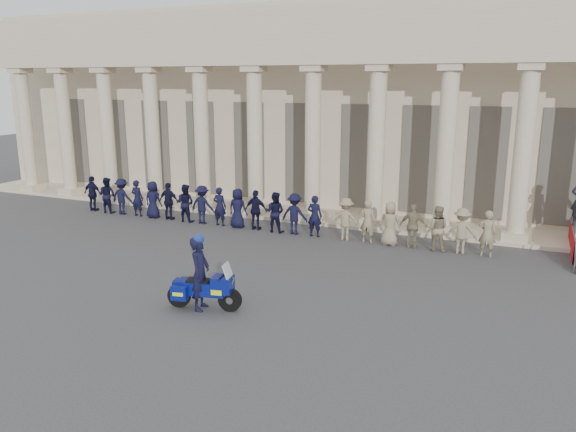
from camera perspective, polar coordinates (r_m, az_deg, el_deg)
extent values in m
plane|color=#3B3B3D|center=(15.77, -3.70, -7.70)|extent=(90.00, 90.00, 0.00)
cube|color=#C3B192|center=(28.86, 10.13, 11.02)|extent=(40.00, 10.00, 9.00)
cube|color=#C3B192|center=(23.55, 6.11, -0.32)|extent=(40.00, 2.60, 0.15)
cube|color=#C3B192|center=(22.12, 5.91, 16.33)|extent=(35.80, 1.00, 1.00)
cube|color=#C3B192|center=(22.20, 5.99, 19.17)|extent=(35.80, 1.00, 1.20)
cube|color=#C3B192|center=(32.13, -24.49, 2.70)|extent=(0.90, 0.90, 0.30)
cylinder|color=#C3B192|center=(31.76, -25.02, 7.92)|extent=(0.64, 0.64, 5.60)
cube|color=#C3B192|center=(31.67, -25.56, 13.17)|extent=(0.85, 0.85, 0.24)
cube|color=#C3B192|center=(30.27, -21.17, 2.40)|extent=(0.90, 0.90, 0.30)
cylinder|color=#C3B192|center=(29.88, -21.66, 7.95)|extent=(0.64, 0.64, 5.60)
cube|color=#C3B192|center=(29.78, -22.17, 13.54)|extent=(0.85, 0.85, 0.24)
cube|color=#C3B192|center=(28.52, -17.44, 2.05)|extent=(0.90, 0.90, 0.30)
cylinder|color=#C3B192|center=(28.10, -17.87, 7.95)|extent=(0.64, 0.64, 5.60)
cube|color=#C3B192|center=(27.99, -18.31, 13.90)|extent=(0.85, 0.85, 0.24)
cube|color=#C3B192|center=(26.91, -13.23, 1.65)|extent=(0.90, 0.90, 0.30)
cylinder|color=#C3B192|center=(26.47, -13.58, 7.91)|extent=(0.64, 0.64, 5.60)
cube|color=#C3B192|center=(26.35, -13.95, 14.23)|extent=(0.85, 0.85, 0.24)
cube|color=#C3B192|center=(25.46, -8.52, 1.19)|extent=(0.90, 0.90, 0.30)
cylinder|color=#C3B192|center=(24.99, -8.76, 7.81)|extent=(0.64, 0.64, 5.60)
cube|color=#C3B192|center=(24.87, -9.01, 14.51)|extent=(0.85, 0.85, 0.24)
cube|color=#C3B192|center=(24.20, -3.29, 0.67)|extent=(0.90, 0.90, 0.30)
cylinder|color=#C3B192|center=(23.71, -3.39, 7.63)|extent=(0.64, 0.64, 5.60)
cube|color=#C3B192|center=(23.59, -3.49, 14.70)|extent=(0.85, 0.85, 0.24)
cube|color=#C3B192|center=(23.17, 2.46, 0.09)|extent=(0.90, 0.90, 0.30)
cylinder|color=#C3B192|center=(22.66, 2.54, 7.36)|extent=(0.64, 0.64, 5.60)
cube|color=#C3B192|center=(22.53, 2.62, 14.76)|extent=(0.85, 0.85, 0.24)
cube|color=#C3B192|center=(22.40, 8.67, -0.53)|extent=(0.90, 0.90, 0.30)
cylinder|color=#C3B192|center=(21.87, 8.95, 6.98)|extent=(0.64, 0.64, 5.60)
cube|color=#C3B192|center=(21.73, 9.25, 14.64)|extent=(0.85, 0.85, 0.24)
cube|color=#C3B192|center=(21.91, 15.25, -1.19)|extent=(0.90, 0.90, 0.30)
cylinder|color=#C3B192|center=(21.37, 15.75, 6.48)|extent=(0.64, 0.64, 5.60)
cube|color=#C3B192|center=(21.23, 16.27, 14.32)|extent=(0.85, 0.85, 0.24)
cube|color=#C3B192|center=(21.72, 22.04, -1.85)|extent=(0.90, 0.90, 0.30)
cylinder|color=#C3B192|center=(21.18, 22.75, 5.87)|extent=(0.64, 0.64, 5.60)
cube|color=#C3B192|center=(21.03, 23.50, 13.76)|extent=(0.85, 0.85, 0.24)
cube|color=black|center=(32.28, -20.67, 7.14)|extent=(1.30, 0.12, 4.20)
cube|color=black|center=(30.54, -17.13, 7.09)|extent=(1.30, 0.12, 4.20)
cube|color=black|center=(28.92, -13.17, 7.00)|extent=(1.30, 0.12, 4.20)
cube|color=black|center=(27.46, -8.77, 6.85)|extent=(1.30, 0.12, 4.20)
cube|color=black|center=(26.17, -3.91, 6.65)|extent=(1.30, 0.12, 4.20)
cube|color=black|center=(25.09, 1.40, 6.37)|extent=(1.30, 0.12, 4.20)
cube|color=black|center=(24.23, 7.14, 6.01)|extent=(1.30, 0.12, 4.20)
cube|color=black|center=(23.64, 13.21, 5.57)|extent=(1.30, 0.12, 4.20)
cube|color=black|center=(23.32, 19.52, 5.04)|extent=(1.30, 0.12, 4.20)
cube|color=black|center=(23.29, 25.90, 4.44)|extent=(1.30, 0.12, 4.20)
imported|color=black|center=(26.55, -19.21, 2.16)|extent=(0.92, 0.38, 1.58)
imported|color=black|center=(26.01, -17.89, 2.04)|extent=(0.77, 0.60, 1.58)
imported|color=black|center=(25.48, -16.50, 1.91)|extent=(1.02, 0.59, 1.58)
imported|color=black|center=(24.97, -15.06, 1.77)|extent=(0.57, 0.38, 1.58)
imported|color=black|center=(24.48, -13.56, 1.62)|extent=(0.77, 0.50, 1.58)
imported|color=black|center=(24.00, -12.00, 1.47)|extent=(0.92, 0.38, 1.58)
imported|color=black|center=(23.54, -10.38, 1.31)|extent=(0.77, 0.60, 1.58)
imported|color=black|center=(23.10, -8.70, 1.15)|extent=(1.02, 0.59, 1.58)
imported|color=black|center=(22.69, -6.95, 0.97)|extent=(0.57, 0.38, 1.58)
imported|color=black|center=(22.29, -5.14, 0.79)|extent=(0.77, 0.50, 1.58)
imported|color=black|center=(21.92, -3.26, 0.60)|extent=(0.92, 0.38, 1.58)
imported|color=black|center=(21.57, -1.32, 0.41)|extent=(0.77, 0.60, 1.58)
imported|color=black|center=(21.25, 0.67, 0.21)|extent=(1.02, 0.59, 1.58)
imported|color=black|center=(20.96, 2.73, 0.00)|extent=(0.57, 0.38, 1.58)
imported|color=gray|center=(20.57, 5.90, -0.32)|extent=(1.02, 0.59, 1.58)
imported|color=gray|center=(20.35, 8.08, -0.54)|extent=(0.57, 0.38, 1.58)
imported|color=gray|center=(20.15, 10.32, -0.77)|extent=(0.77, 0.50, 1.58)
imported|color=gray|center=(19.99, 12.59, -1.00)|extent=(0.92, 0.38, 1.58)
imported|color=gray|center=(19.87, 14.90, -1.23)|extent=(0.77, 0.60, 1.58)
imported|color=gray|center=(19.77, 17.23, -1.46)|extent=(1.02, 0.59, 1.58)
imported|color=gray|center=(19.71, 19.58, -1.68)|extent=(0.57, 0.38, 1.58)
cube|color=maroon|center=(21.50, 26.86, -2.24)|extent=(0.04, 3.11, 0.78)
cylinder|color=black|center=(14.47, -5.91, -8.49)|extent=(0.62, 0.25, 0.61)
cylinder|color=black|center=(14.92, -11.00, -7.96)|extent=(0.62, 0.25, 0.61)
cube|color=navy|center=(14.57, -8.36, -7.27)|extent=(1.11, 0.59, 0.35)
cube|color=navy|center=(14.37, -6.65, -6.89)|extent=(0.59, 0.57, 0.41)
cube|color=silver|center=(14.45, -6.63, -7.68)|extent=(0.25, 0.31, 0.11)
cube|color=#B2BFCC|center=(14.22, -6.09, -5.77)|extent=(0.27, 0.45, 0.49)
cube|color=black|center=(14.57, -9.07, -6.53)|extent=(0.65, 0.43, 0.09)
cube|color=navy|center=(14.79, -10.90, -6.76)|extent=(0.38, 0.37, 0.20)
cube|color=navy|center=(14.55, -10.98, -7.69)|extent=(0.45, 0.28, 0.37)
cube|color=#CEF50C|center=(14.55, -10.98, -7.69)|extent=(0.31, 0.27, 0.09)
cube|color=navy|center=(15.05, -10.12, -6.90)|extent=(0.45, 0.28, 0.37)
cube|color=#CEF50C|center=(15.05, -10.12, -6.90)|extent=(0.31, 0.27, 0.09)
cylinder|color=silver|center=(15.02, -9.69, -7.87)|extent=(0.56, 0.20, 0.09)
cylinder|color=black|center=(14.29, -6.68, -6.06)|extent=(0.16, 0.64, 0.03)
imported|color=black|center=(14.48, -8.93, -5.78)|extent=(0.59, 0.78, 1.92)
sphere|color=navy|center=(14.21, -9.07, -2.32)|extent=(0.28, 0.28, 0.28)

